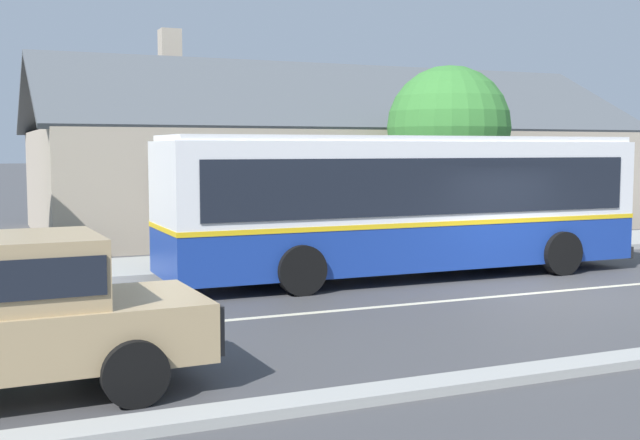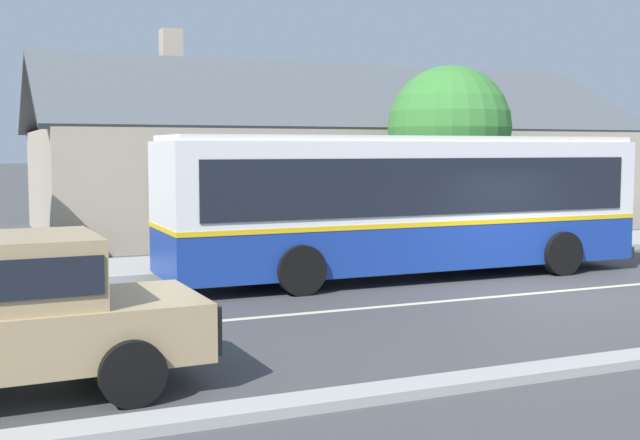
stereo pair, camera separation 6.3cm
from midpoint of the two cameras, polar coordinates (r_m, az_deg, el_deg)
ground_plane at (r=16.81m, az=16.05°, el=-4.95°), size 300.00×300.00×0.00m
sidewalk_far at (r=21.72m, az=6.00°, el=-2.33°), size 60.00×3.00×0.15m
lane_divider_stripe at (r=16.81m, az=16.05°, el=-4.94°), size 60.00×0.16×0.01m
community_building at (r=29.44m, az=0.80°, el=3.16°), size 20.93×10.48×6.98m
transit_bus at (r=18.06m, az=6.19°, el=1.31°), size 11.03×2.78×3.15m
bench_down_street at (r=19.56m, az=-8.59°, el=-1.73°), size 1.67×0.51×0.94m
street_tree_primary at (r=23.50m, az=9.27°, el=6.48°), size 3.55×3.55×5.25m
bus_stop_sign at (r=23.87m, az=18.53°, el=1.87°), size 0.36×0.07×2.40m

